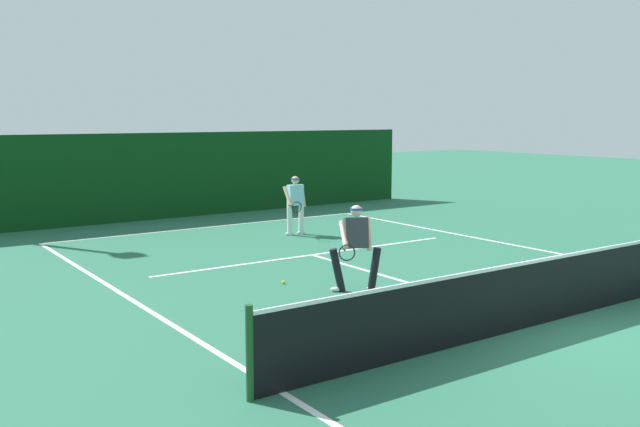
% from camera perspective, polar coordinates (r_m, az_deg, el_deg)
% --- Properties ---
extents(ground_plane, '(80.00, 80.00, 0.00)m').
position_cam_1_polar(ground_plane, '(11.38, 18.05, -8.52)').
color(ground_plane, '#28644A').
extents(court_line_baseline_far, '(9.57, 0.10, 0.01)m').
position_cam_1_polar(court_line_baseline_far, '(20.26, -8.70, -1.05)').
color(court_line_baseline_far, white).
rests_on(court_line_baseline_far, ground_plane).
extents(court_line_sideline_left, '(0.10, 22.93, 0.01)m').
position_cam_1_polar(court_line_sideline_left, '(8.27, -3.15, -14.46)').
color(court_line_sideline_left, white).
rests_on(court_line_sideline_left, ground_plane).
extents(court_line_service, '(7.80, 0.10, 0.01)m').
position_cam_1_polar(court_line_service, '(15.95, -0.65, -3.41)').
color(court_line_service, white).
rests_on(court_line_service, ground_plane).
extents(court_line_centre, '(0.10, 6.40, 0.01)m').
position_cam_1_polar(court_line_centre, '(13.47, 7.11, -5.61)').
color(court_line_centre, white).
rests_on(court_line_centre, ground_plane).
extents(tennis_net, '(10.49, 0.09, 1.11)m').
position_cam_1_polar(tennis_net, '(11.25, 18.17, -5.93)').
color(tennis_net, '#1E4723').
rests_on(tennis_net, ground_plane).
extents(player_near, '(1.10, 0.84, 1.59)m').
position_cam_1_polar(player_near, '(12.55, 2.97, -2.54)').
color(player_near, black).
rests_on(player_near, ground_plane).
extents(player_far, '(0.80, 0.83, 1.58)m').
position_cam_1_polar(player_far, '(18.53, -2.04, 0.89)').
color(player_far, silver).
rests_on(player_far, ground_plane).
extents(tennis_ball, '(0.07, 0.07, 0.07)m').
position_cam_1_polar(tennis_ball, '(13.26, -3.03, -5.65)').
color(tennis_ball, '#D1E033').
rests_on(tennis_ball, ground_plane).
extents(back_fence_windscreen, '(17.33, 0.12, 2.66)m').
position_cam_1_polar(back_fence_windscreen, '(22.20, -11.42, 3.11)').
color(back_fence_windscreen, '#0B3813').
rests_on(back_fence_windscreen, ground_plane).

